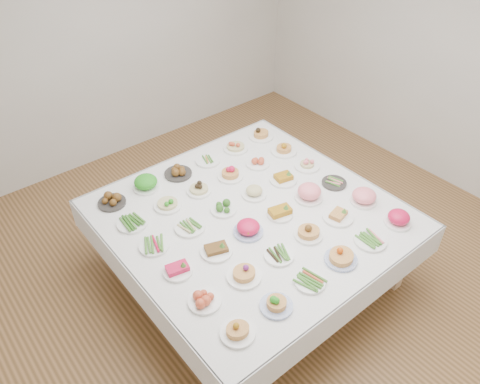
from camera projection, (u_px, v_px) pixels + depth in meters
room_envelope at (263, 79)px, 3.37m from camera, size 5.02×5.02×2.81m
display_table at (251, 219)px, 3.90m from camera, size 2.21×2.21×0.75m
dish_0 at (238, 329)px, 2.91m from camera, size 0.22×0.22×0.12m
dish_1 at (277, 302)px, 3.08m from camera, size 0.22×0.22×0.12m
dish_2 at (310, 281)px, 3.26m from camera, size 0.22×0.22×0.06m
dish_3 at (342, 254)px, 3.40m from camera, size 0.26×0.25×0.15m
dish_4 at (370, 239)px, 3.58m from camera, size 0.25×0.25×0.06m
dish_5 at (398, 218)px, 3.72m from camera, size 0.21×0.21×0.12m
dish_6 at (204, 298)px, 3.11m from camera, size 0.22×0.22×0.10m
dish_7 at (244, 271)px, 3.27m from camera, size 0.25×0.25×0.15m
dish_8 at (279, 255)px, 3.46m from camera, size 0.22×0.22×0.05m
dish_9 at (309, 231)px, 3.61m from camera, size 0.22×0.22×0.13m
dish_10 at (338, 214)px, 3.78m from camera, size 0.25×0.25×0.11m
dish_11 at (364, 196)px, 3.93m from camera, size 0.22×0.22×0.14m
dish_12 at (177, 268)px, 3.33m from camera, size 0.21×0.21×0.09m
dish_13 at (216, 248)px, 3.48m from camera, size 0.24×0.24×0.11m
dish_14 at (248, 226)px, 3.62m from camera, size 0.24×0.24×0.15m
dish_15 at (280, 212)px, 3.81m from camera, size 0.21×0.21×0.10m
dish_16 at (309, 192)px, 3.96m from camera, size 0.27×0.27×0.15m
dish_17 at (334, 182)px, 4.15m from camera, size 0.22×0.22×0.05m
dish_18 at (154, 245)px, 3.53m from camera, size 0.25×0.23×0.06m
dish_19 at (190, 226)px, 3.70m from camera, size 0.24×0.24×0.06m
dish_20 at (224, 207)px, 3.86m from camera, size 0.21×0.21×0.10m
dish_21 at (254, 191)px, 4.01m from camera, size 0.21×0.21×0.11m
dish_22 at (283, 176)px, 4.17m from camera, size 0.24×0.24×0.11m
dish_23 at (307, 163)px, 4.34m from camera, size 0.23×0.23×0.12m
dish_24 at (132, 222)px, 3.73m from camera, size 0.25×0.25×0.06m
dish_25 at (167, 201)px, 3.88m from camera, size 0.23×0.23×0.13m
dish_26 at (199, 187)px, 4.04m from camera, size 0.21×0.21×0.13m
dish_27 at (230, 171)px, 4.21m from camera, size 0.23×0.23×0.14m
dish_28 at (258, 161)px, 4.38m from camera, size 0.22×0.22×0.09m
dish_29 at (284, 146)px, 4.52m from camera, size 0.25×0.25×0.15m
dish_30 at (111, 199)px, 3.92m from camera, size 0.23×0.23×0.11m
dish_31 at (146, 182)px, 4.08m from camera, size 0.26×0.26×0.14m
dish_32 at (178, 170)px, 4.25m from camera, size 0.25×0.25×0.11m
dish_33 at (208, 160)px, 4.43m from camera, size 0.23×0.23×0.05m
dish_34 at (236, 144)px, 4.57m from camera, size 0.24×0.24×0.13m
dish_35 at (261, 131)px, 4.74m from camera, size 0.25×0.25×0.15m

